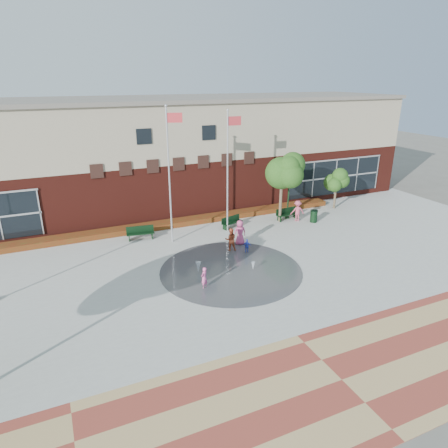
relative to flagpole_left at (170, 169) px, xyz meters
name	(u,v)px	position (x,y,z in m)	size (l,w,h in m)	color
ground	(255,294)	(1.83, -8.61, -5.12)	(120.00, 120.00, 0.00)	#666056
plaza_concrete	(224,264)	(1.83, -4.61, -5.12)	(46.00, 18.00, 0.01)	#A8A8A0
paver_band	(342,380)	(1.83, -15.61, -5.12)	(46.00, 6.00, 0.01)	#953A2C
splash_pad	(231,270)	(1.83, -5.61, -5.12)	(8.40, 8.40, 0.01)	#383A3D
library_building	(161,152)	(1.83, 8.87, -0.48)	(44.40, 10.40, 9.20)	#521912
flower_bed	(184,224)	(1.83, 2.99, -5.12)	(26.00, 1.20, 0.40)	#96050B
flagpole_left	(170,169)	(0.00, 0.00, 0.00)	(1.04, 0.38, 9.20)	silver
flagpole_right	(228,166)	(4.38, 0.38, -0.22)	(1.08, 0.18, 8.78)	silver
lamp_right	(289,192)	(9.89, 0.91, -2.91)	(0.38, 0.38, 3.56)	black
bench_left	(141,235)	(-1.97, 1.31, -4.81)	(1.96, 0.79, 0.96)	black
bench_mid	(232,224)	(4.91, 0.79, -4.84)	(1.83, 0.96, 0.89)	black
bench_right	(287,216)	(9.71, 0.62, -4.81)	(1.94, 0.66, 0.96)	black
trash_can	(314,216)	(11.32, -0.68, -4.62)	(0.60, 0.60, 0.98)	black
tree_mid	(282,173)	(8.95, 0.53, -1.21)	(3.18, 3.18, 5.37)	#4A3D2C
tree_small_right	(337,179)	(15.06, 1.51, -2.52)	(2.08, 2.08, 3.56)	#4A3D2C
water_jet_a	(199,272)	(-0.02, -5.08, -5.12)	(0.33, 0.33, 0.63)	white
water_jet_b	(253,270)	(3.03, -6.16, -5.12)	(0.23, 0.23, 0.51)	white
child_splash	(204,278)	(-0.37, -6.92, -4.51)	(0.45, 0.29, 1.23)	#E75AA0
adult_red	(231,239)	(3.04, -2.97, -4.34)	(0.76, 0.59, 1.56)	#B04629
adult_pink	(240,233)	(4.03, -2.31, -4.25)	(0.85, 0.55, 1.74)	#C04274
child_blue	(247,246)	(3.85, -3.75, -4.65)	(0.55, 0.23, 0.94)	blue
person_bench	(297,211)	(10.29, 0.12, -4.28)	(1.08, 0.62, 1.68)	#BF4760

